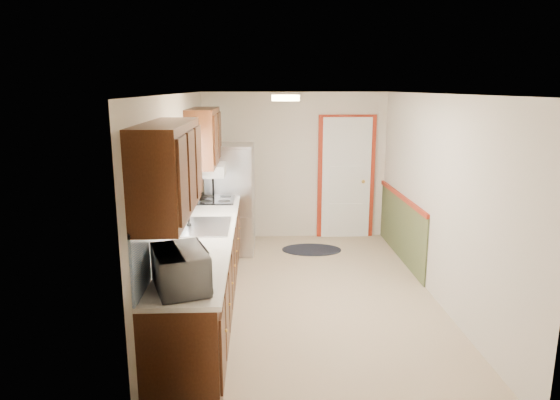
{
  "coord_description": "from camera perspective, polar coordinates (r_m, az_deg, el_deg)",
  "views": [
    {
      "loc": [
        -0.59,
        -5.61,
        2.47
      ],
      "look_at": [
        -0.34,
        0.21,
        1.15
      ],
      "focal_mm": 32.0,
      "sensor_mm": 36.0,
      "label": 1
    }
  ],
  "objects": [
    {
      "name": "back_wall_trim",
      "position": [
        8.14,
        8.83,
        1.41
      ],
      "size": [
        1.12,
        2.3,
        2.08
      ],
      "color": "maroon",
      "rests_on": "ground"
    },
    {
      "name": "room_shell",
      "position": [
        5.79,
        3.48,
        0.05
      ],
      "size": [
        3.2,
        5.2,
        2.52
      ],
      "color": "tan",
      "rests_on": "ground"
    },
    {
      "name": "refrigerator",
      "position": [
        7.56,
        -5.64,
        0.12
      ],
      "size": [
        0.72,
        0.71,
        1.65
      ],
      "rotation": [
        0.0,
        0.0,
        -0.05
      ],
      "color": "#B7B7BC",
      "rests_on": "ground"
    },
    {
      "name": "ceiling_fixture",
      "position": [
        5.42,
        0.65,
        11.59
      ],
      "size": [
        0.3,
        0.3,
        0.06
      ],
      "primitive_type": "cylinder",
      "color": "#FFD88C",
      "rests_on": "room_shell"
    },
    {
      "name": "cooktop",
      "position": [
        6.97,
        -7.32,
        0.05
      ],
      "size": [
        0.51,
        0.61,
        0.02
      ],
      "primitive_type": "cube",
      "color": "black",
      "rests_on": "kitchen_run"
    },
    {
      "name": "microwave",
      "position": [
        3.95,
        -11.25,
        -7.32
      ],
      "size": [
        0.48,
        0.64,
        0.39
      ],
      "primitive_type": "imported",
      "rotation": [
        0.0,
        0.0,
        1.9
      ],
      "color": "white",
      "rests_on": "kitchen_run"
    },
    {
      "name": "rug",
      "position": [
        7.8,
        3.63,
        -5.68
      ],
      "size": [
        0.96,
        0.65,
        0.01
      ],
      "primitive_type": "ellipsoid",
      "rotation": [
        0.0,
        0.0,
        -0.07
      ],
      "color": "black",
      "rests_on": "ground"
    },
    {
      "name": "kitchen_run",
      "position": [
        5.61,
        -8.95,
        -4.61
      ],
      "size": [
        0.63,
        4.0,
        2.2
      ],
      "color": "#3B1C0D",
      "rests_on": "ground"
    }
  ]
}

